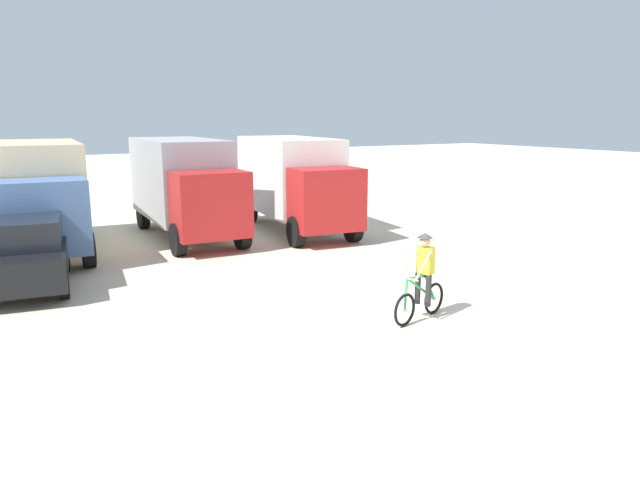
{
  "coord_description": "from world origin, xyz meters",
  "views": [
    {
      "loc": [
        -6.95,
        -8.28,
        4.13
      ],
      "look_at": [
        0.27,
        4.1,
        1.1
      ],
      "focal_mm": 32.98,
      "sensor_mm": 36.0,
      "label": 1
    }
  ],
  "objects_px": {
    "cyclist_orange_shirt": "(422,280)",
    "box_truck_white_box": "(295,179)",
    "box_truck_tan_camper": "(41,191)",
    "sedan_parked": "(28,253)",
    "box_truck_grey_hauler": "(185,183)"
  },
  "relations": [
    {
      "from": "box_truck_tan_camper",
      "to": "sedan_parked",
      "type": "height_order",
      "value": "box_truck_tan_camper"
    },
    {
      "from": "box_truck_white_box",
      "to": "sedan_parked",
      "type": "height_order",
      "value": "box_truck_white_box"
    },
    {
      "from": "box_truck_tan_camper",
      "to": "cyclist_orange_shirt",
      "type": "bearing_deg",
      "value": -60.76
    },
    {
      "from": "box_truck_tan_camper",
      "to": "box_truck_grey_hauler",
      "type": "bearing_deg",
      "value": -0.3
    },
    {
      "from": "sedan_parked",
      "to": "cyclist_orange_shirt",
      "type": "distance_m",
      "value": 9.47
    },
    {
      "from": "cyclist_orange_shirt",
      "to": "box_truck_white_box",
      "type": "bearing_deg",
      "value": 76.92
    },
    {
      "from": "box_truck_grey_hauler",
      "to": "box_truck_tan_camper",
      "type": "bearing_deg",
      "value": 179.7
    },
    {
      "from": "box_truck_white_box",
      "to": "sedan_parked",
      "type": "relative_size",
      "value": 1.58
    },
    {
      "from": "box_truck_grey_hauler",
      "to": "cyclist_orange_shirt",
      "type": "xyz_separation_m",
      "value": [
        1.53,
        -10.76,
        -1.03
      ]
    },
    {
      "from": "box_truck_grey_hauler",
      "to": "cyclist_orange_shirt",
      "type": "distance_m",
      "value": 10.92
    },
    {
      "from": "box_truck_grey_hauler",
      "to": "box_truck_white_box",
      "type": "bearing_deg",
      "value": -11.64
    },
    {
      "from": "box_truck_grey_hauler",
      "to": "cyclist_orange_shirt",
      "type": "height_order",
      "value": "box_truck_grey_hauler"
    },
    {
      "from": "box_truck_white_box",
      "to": "cyclist_orange_shirt",
      "type": "distance_m",
      "value": 10.29
    },
    {
      "from": "box_truck_grey_hauler",
      "to": "sedan_parked",
      "type": "relative_size",
      "value": 1.55
    },
    {
      "from": "cyclist_orange_shirt",
      "to": "box_truck_tan_camper",
      "type": "bearing_deg",
      "value": 119.24
    }
  ]
}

